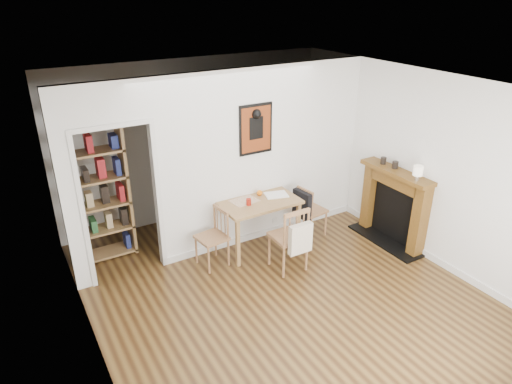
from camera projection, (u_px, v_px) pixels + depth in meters
ground at (282, 291)px, 5.85m from camera, size 5.20×5.20×0.00m
room_shell at (237, 163)px, 6.41m from camera, size 5.20×5.20×5.20m
dining_table at (258, 206)px, 6.57m from camera, size 1.13×0.72×0.77m
chair_left at (212, 238)px, 6.25m from camera, size 0.47×0.47×0.84m
chair_right at (311, 210)px, 6.99m from camera, size 0.52×0.47×0.83m
chair_front at (289, 237)px, 6.15m from camera, size 0.48×0.55×0.96m
bookshelf at (96, 193)px, 6.22m from camera, size 0.86×0.34×2.03m
fireplace at (394, 204)px, 6.78m from camera, size 0.45×1.25×1.16m
red_glass at (249, 202)px, 6.38m from camera, size 0.07×0.07×0.09m
orange_fruit at (260, 193)px, 6.67m from camera, size 0.08×0.08×0.08m
placemat at (244, 201)px, 6.51m from camera, size 0.41×0.33×0.00m
notebook at (276, 195)px, 6.68m from camera, size 0.38×0.32×0.02m
mantel_lamp at (418, 171)px, 6.15m from camera, size 0.13×0.13×0.21m
ceramic_jar_a at (395, 165)px, 6.58m from camera, size 0.09×0.09×0.11m
ceramic_jar_b at (383, 161)px, 6.75m from camera, size 0.08×0.08×0.10m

